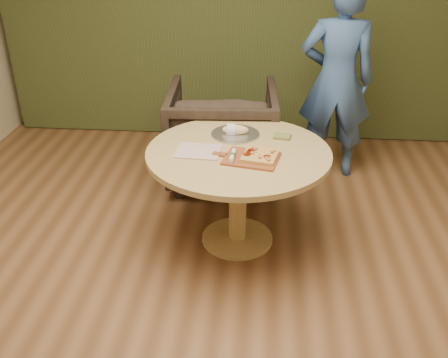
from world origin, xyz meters
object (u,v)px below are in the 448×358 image
person_standing (336,81)px  pedestal_table (238,168)px  cutlery_roll (233,155)px  bread_roll (234,130)px  pizza_paddle (250,158)px  serving_tray (235,134)px  flatbread_pizza (260,156)px  armchair (222,130)px

person_standing → pedestal_table: bearing=58.1°
cutlery_roll → bread_roll: (-0.02, 0.40, 0.01)m
pizza_paddle → serving_tray: size_ratio=1.32×
flatbread_pizza → armchair: bearing=107.1°
armchair → serving_tray: bearing=99.3°
serving_tray → person_standing: 1.27m
armchair → person_standing: person_standing is taller
pizza_paddle → cutlery_roll: bearing=-162.4°
pizza_paddle → bread_roll: bread_roll is taller
serving_tray → bread_roll: (-0.01, 0.00, 0.04)m
pedestal_table → armchair: size_ratio=1.33×
cutlery_roll → bread_roll: bearing=95.8°
cutlery_roll → person_standing: bearing=62.4°
pedestal_table → bread_roll: 0.32m
armchair → person_standing: (0.99, 0.22, 0.41)m
bread_roll → serving_tray: bearing=0.0°
cutlery_roll → pizza_paddle: bearing=9.0°
cutlery_roll → armchair: (-0.17, 1.14, -0.30)m
flatbread_pizza → bread_roll: 0.44m
bread_roll → armchair: bearing=101.6°
flatbread_pizza → person_standing: bearing=64.6°
armchair → person_standing: 1.09m
pedestal_table → armchair: (-0.20, 0.99, -0.13)m
pedestal_table → armchair: armchair is taller
pizza_paddle → serving_tray: 0.41m
pedestal_table → pizza_paddle: (0.08, -0.14, 0.15)m
pedestal_table → pizza_paddle: pizza_paddle is taller
pizza_paddle → flatbread_pizza: bearing=14.3°
pizza_paddle → flatbread_pizza: size_ratio=1.80×
cutlery_roll → bread_roll: 0.40m
serving_tray → pedestal_table: bearing=-81.4°
pedestal_table → pizza_paddle: 0.22m
pizza_paddle → person_standing: (0.70, 1.35, 0.13)m
person_standing → cutlery_roll: bearing=60.1°
person_standing → armchair: bearing=13.5°
pedestal_table → cutlery_roll: 0.23m
pizza_paddle → person_standing: size_ratio=0.26×
pizza_paddle → cutlery_roll: cutlery_roll is taller
pizza_paddle → person_standing: person_standing is taller
pedestal_table → cutlery_roll: (-0.03, -0.15, 0.17)m
cutlery_roll → serving_tray: (-0.01, 0.40, -0.02)m
bread_roll → armchair: 0.81m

